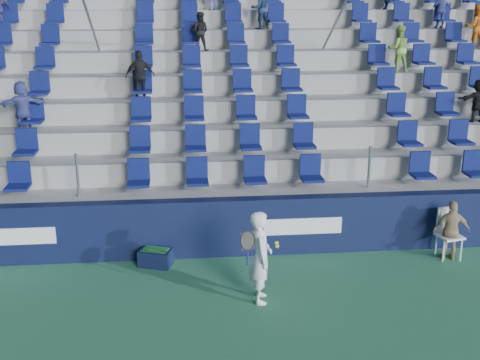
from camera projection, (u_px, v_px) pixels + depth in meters
name	position (u px, v px, depth m)	size (l,w,h in m)	color
ground	(244.00, 337.00, 9.38)	(70.00, 70.00, 0.00)	#31744D
sponsor_wall	(229.00, 227.00, 12.20)	(24.00, 0.32, 1.20)	#0E1534
grandstand	(214.00, 107.00, 16.59)	(24.00, 8.17, 6.63)	gray
tennis_player	(261.00, 257.00, 10.27)	(0.69, 0.65, 1.64)	white
line_judge_chair	(448.00, 229.00, 12.14)	(0.53, 0.55, 1.02)	white
line_judge	(451.00, 230.00, 11.98)	(0.72, 0.30, 1.23)	tan
ball_bin	(156.00, 257.00, 11.81)	(0.71, 0.58, 0.35)	#0E1636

